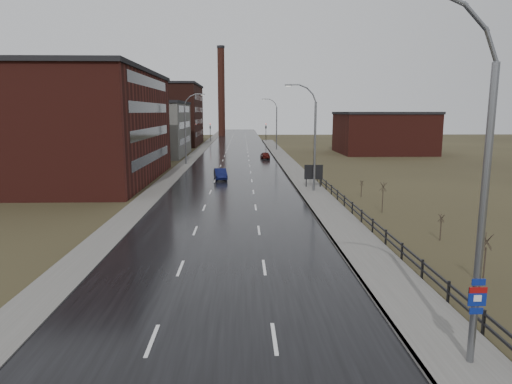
{
  "coord_description": "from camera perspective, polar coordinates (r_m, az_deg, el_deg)",
  "views": [
    {
      "loc": [
        1.12,
        -11.99,
        8.52
      ],
      "look_at": [
        2.07,
        19.26,
        3.0
      ],
      "focal_mm": 32.0,
      "sensor_mm": 36.0,
      "label": 1
    }
  ],
  "objects": [
    {
      "name": "road",
      "position": [
        72.49,
        -2.62,
        3.28
      ],
      "size": [
        14.0,
        300.0,
        0.06
      ],
      "primitive_type": "cube",
      "color": "black",
      "rests_on": "ground"
    },
    {
      "name": "shrub_e",
      "position": [
        40.19,
        15.56,
        -0.55
      ],
      "size": [
        0.62,
        0.66,
        2.65
      ],
      "color": "#382D23",
      "rests_on": "ground"
    },
    {
      "name": "shrub_c",
      "position": [
        25.29,
        26.71,
        -7.4
      ],
      "size": [
        0.63,
        0.66,
        2.66
      ],
      "color": "#382D23",
      "rests_on": "ground"
    },
    {
      "name": "building_right",
      "position": [
        98.5,
        15.61,
        7.17
      ],
      "size": [
        18.36,
        16.32,
        8.5
      ],
      "color": "#471914",
      "rests_on": "ground"
    },
    {
      "name": "warehouse_near",
      "position": [
        61.15,
        -23.15,
        7.57
      ],
      "size": [
        22.44,
        28.56,
        13.5
      ],
      "color": "#471914",
      "rests_on": "ground"
    },
    {
      "name": "streetlight_main",
      "position": [
        15.99,
        25.67,
        0.16
      ],
      "size": [
        3.91,
        0.29,
        12.11
      ],
      "color": "slate",
      "rests_on": "ground"
    },
    {
      "name": "smokestack",
      "position": [
        162.29,
        -4.36,
        12.45
      ],
      "size": [
        2.7,
        2.7,
        30.7
      ],
      "color": "#331611",
      "rests_on": "ground"
    },
    {
      "name": "streetlight_right_mid",
      "position": [
        48.62,
        7.04,
        6.78
      ],
      "size": [
        3.36,
        0.28,
        11.35
      ],
      "color": "slate",
      "rests_on": "ground"
    },
    {
      "name": "shrub_f",
      "position": [
        47.27,
        13.05,
        0.47
      ],
      "size": [
        0.41,
        0.43,
        1.69
      ],
      "color": "#382D23",
      "rests_on": "ground"
    },
    {
      "name": "warehouse_far",
      "position": [
        122.39,
        -13.29,
        9.39
      ],
      "size": [
        26.52,
        24.48,
        15.5
      ],
      "color": "#331611",
      "rests_on": "ground"
    },
    {
      "name": "billboard",
      "position": [
        51.45,
        7.2,
        2.41
      ],
      "size": [
        2.08,
        0.17,
        2.68
      ],
      "color": "black",
      "rests_on": "ground"
    },
    {
      "name": "curb_right",
      "position": [
        48.11,
        5.4,
        -0.12
      ],
      "size": [
        0.16,
        180.0,
        0.18
      ],
      "primitive_type": "cube",
      "color": "slate",
      "rests_on": "ground"
    },
    {
      "name": "guardrail",
      "position": [
        32.61,
        14.71,
        -4.18
      ],
      "size": [
        0.1,
        53.05,
        1.1
      ],
      "color": "black",
      "rests_on": "ground"
    },
    {
      "name": "shrub_d",
      "position": [
        32.9,
        22.11,
        -4.03
      ],
      "size": [
        0.43,
        0.46,
        1.8
      ],
      "color": "#382D23",
      "rests_on": "ground"
    },
    {
      "name": "streetlight_right_far",
      "position": [
        102.29,
        2.42,
        8.5
      ],
      "size": [
        3.36,
        0.28,
        11.35
      ],
      "color": "slate",
      "rests_on": "ground"
    },
    {
      "name": "traffic_light_right",
      "position": [
        132.22,
        1.25,
        8.31
      ],
      "size": [
        0.58,
        2.73,
        5.3
      ],
      "color": "black",
      "rests_on": "ground"
    },
    {
      "name": "streetlight_left",
      "position": [
        74.56,
        -8.62,
        7.84
      ],
      "size": [
        3.36,
        0.28,
        11.35
      ],
      "color": "slate",
      "rests_on": "ground"
    },
    {
      "name": "sidewalk_right",
      "position": [
        48.32,
        7.19,
        -0.11
      ],
      "size": [
        3.2,
        180.0,
        0.18
      ],
      "primitive_type": "cube",
      "color": "#595651",
      "rests_on": "ground"
    },
    {
      "name": "car_near",
      "position": [
        58.01,
        -4.47,
        2.22
      ],
      "size": [
        1.99,
        4.3,
        1.36
      ],
      "primitive_type": "imported",
      "rotation": [
        0.0,
        0.0,
        0.14
      ],
      "color": "#0B103B",
      "rests_on": "ground"
    },
    {
      "name": "car_far",
      "position": [
        83.19,
        1.15,
        4.58
      ],
      "size": [
        1.77,
        3.85,
        1.28
      ],
      "primitive_type": "imported",
      "rotation": [
        0.0,
        0.0,
        3.21
      ],
      "color": "#470F0B",
      "rests_on": "ground"
    },
    {
      "name": "traffic_light_left",
      "position": [
        132.36,
        -5.75,
        8.27
      ],
      "size": [
        0.58,
        2.73,
        5.3
      ],
      "color": "black",
      "rests_on": "ground"
    },
    {
      "name": "sidewalk_left",
      "position": [
        73.08,
        -9.07,
        3.24
      ],
      "size": [
        2.4,
        260.0,
        0.12
      ],
      "primitive_type": "cube",
      "color": "#595651",
      "rests_on": "ground"
    },
    {
      "name": "warehouse_mid",
      "position": [
        92.05,
        -13.85,
        7.7
      ],
      "size": [
        16.32,
        20.4,
        10.5
      ],
      "color": "slate",
      "rests_on": "ground"
    }
  ]
}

